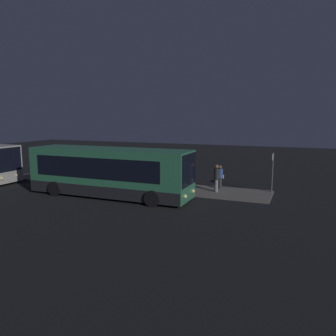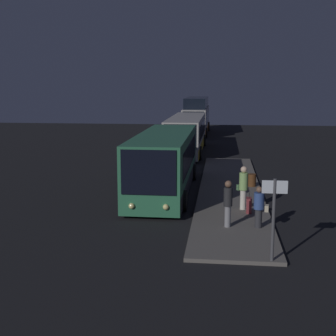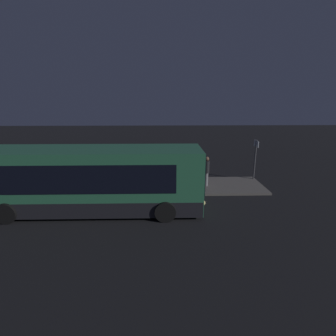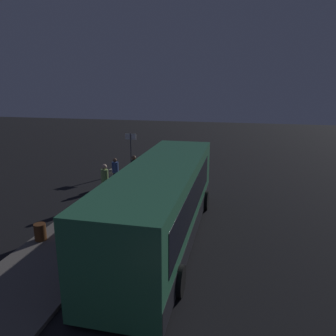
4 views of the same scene
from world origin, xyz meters
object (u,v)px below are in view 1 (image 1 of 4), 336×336
object	(u,v)px
passenger_boarding	(216,177)
trash_bin	(127,176)
bus_lead	(109,173)
sign_post	(273,168)
passenger_with_bags	(220,176)
passenger_waiting	(182,172)
suitcase	(190,182)

from	to	relation	value
passenger_boarding	trash_bin	xyz separation A→B (m)	(-7.29, 1.33, -0.66)
trash_bin	bus_lead	bearing A→B (deg)	-74.63
trash_bin	sign_post	bearing A→B (deg)	-0.11
bus_lead	passenger_with_bags	size ratio (longest dim) A/B	6.74
passenger_waiting	sign_post	world-z (taller)	sign_post
passenger_waiting	trash_bin	xyz separation A→B (m)	(-4.67, 0.66, -0.70)
bus_lead	passenger_waiting	xyz separation A→B (m)	(3.44, 3.79, -0.33)
passenger_waiting	suitcase	xyz separation A→B (m)	(0.55, 0.23, -0.70)
passenger_waiting	suitcase	world-z (taller)	passenger_waiting
passenger_boarding	suitcase	size ratio (longest dim) A/B	2.03
passenger_boarding	trash_bin	distance (m)	7.44
passenger_waiting	bus_lead	bearing A→B (deg)	110.18
passenger_boarding	passenger_waiting	distance (m)	2.71
suitcase	bus_lead	bearing A→B (deg)	-134.85
passenger_with_bags	sign_post	xyz separation A→B (m)	(3.34, 0.15, 0.76)
bus_lead	suitcase	xyz separation A→B (m)	(4.00, 4.02, -1.03)
sign_post	trash_bin	xyz separation A→B (m)	(-10.59, 0.02, -1.27)
sign_post	passenger_with_bags	bearing A→B (deg)	-177.40
passenger_with_bags	trash_bin	bearing A→B (deg)	-172.65
suitcase	sign_post	distance (m)	5.54
trash_bin	passenger_waiting	bearing A→B (deg)	-8.00
passenger_boarding	trash_bin	size ratio (longest dim) A/B	2.72
bus_lead	suitcase	distance (m)	5.76
passenger_with_bags	passenger_boarding	bearing A→B (deg)	-79.39
passenger_waiting	suitcase	bearing A→B (deg)	-95.41
passenger_waiting	passenger_with_bags	world-z (taller)	passenger_waiting
sign_post	trash_bin	size ratio (longest dim) A/B	3.90
bus_lead	passenger_boarding	bearing A→B (deg)	27.22
passenger_with_bags	trash_bin	world-z (taller)	passenger_with_bags
suitcase	passenger_waiting	bearing A→B (deg)	-157.82
passenger_waiting	trash_bin	distance (m)	4.76
bus_lead	passenger_with_bags	xyz separation A→B (m)	(6.03, 4.28, -0.52)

